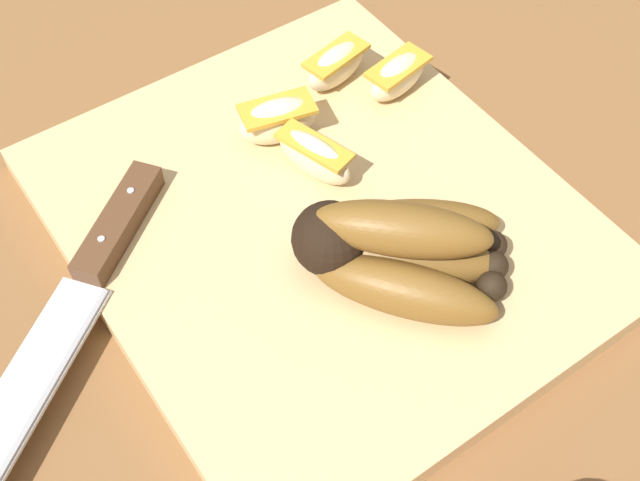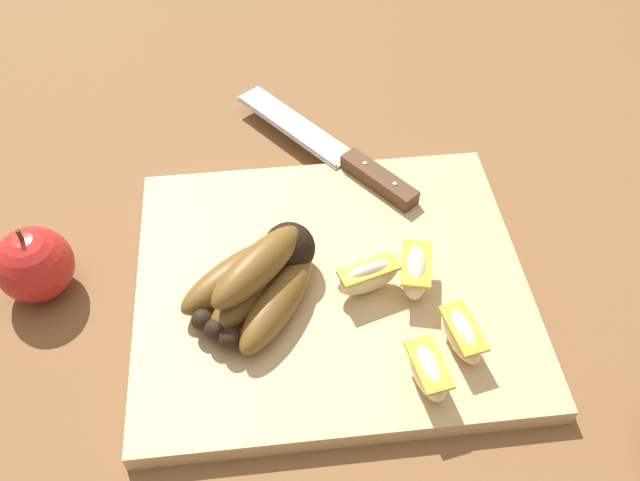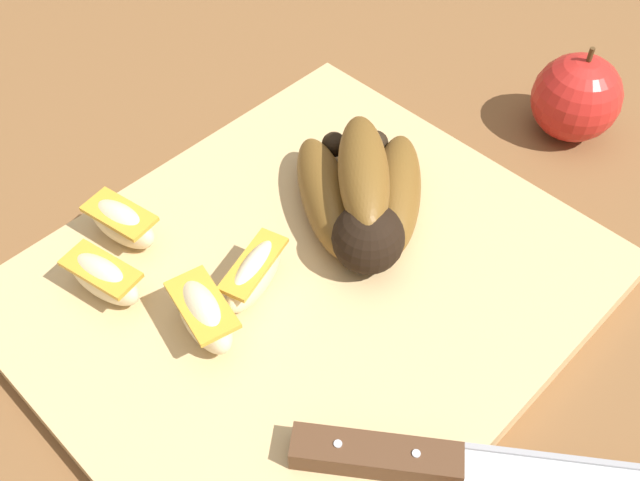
{
  "view_description": "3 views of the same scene",
  "coord_description": "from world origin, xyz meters",
  "views": [
    {
      "loc": [
        0.3,
        -0.2,
        0.48
      ],
      "look_at": [
        0.03,
        -0.02,
        0.03
      ],
      "focal_mm": 45.41,
      "sensor_mm": 36.0,
      "label": 1
    },
    {
      "loc": [
        0.06,
        0.42,
        0.56
      ],
      "look_at": [
        0.01,
        -0.02,
        0.05
      ],
      "focal_mm": 38.55,
      "sensor_mm": 36.0,
      "label": 2
    },
    {
      "loc": [
        -0.22,
        -0.22,
        0.44
      ],
      "look_at": [
        0.01,
        0.0,
        0.05
      ],
      "focal_mm": 41.22,
      "sensor_mm": 36.0,
      "label": 3
    }
  ],
  "objects": [
    {
      "name": "ground_plane",
      "position": [
        0.0,
        0.0,
        0.0
      ],
      "size": [
        6.0,
        6.0,
        0.0
      ],
      "primitive_type": "plane",
      "color": "brown"
    },
    {
      "name": "cutting_board",
      "position": [
        0.0,
        0.01,
        0.01
      ],
      "size": [
        0.38,
        0.33,
        0.02
      ],
      "primitive_type": "cube",
      "color": "tan",
      "rests_on": "ground_plane"
    },
    {
      "name": "banana_bunch",
      "position": [
        0.07,
        0.02,
        0.05
      ],
      "size": [
        0.15,
        0.15,
        0.07
      ],
      "color": "black",
      "rests_on": "cutting_board"
    },
    {
      "name": "chefs_knife",
      "position": [
        -0.04,
        -0.16,
        0.03
      ],
      "size": [
        0.19,
        0.24,
        0.02
      ],
      "color": "silver",
      "rests_on": "cutting_board"
    },
    {
      "name": "apple_wedge_near",
      "position": [
        -0.03,
        0.02,
        0.04
      ],
      "size": [
        0.07,
        0.04,
        0.04
      ],
      "color": "beige",
      "rests_on": "cutting_board"
    },
    {
      "name": "apple_wedge_middle",
      "position": [
        -0.11,
        0.1,
        0.04
      ],
      "size": [
        0.04,
        0.06,
        0.03
      ],
      "color": "beige",
      "rests_on": "cutting_board"
    },
    {
      "name": "apple_wedge_far",
      "position": [
        -0.08,
        0.02,
        0.04
      ],
      "size": [
        0.04,
        0.07,
        0.04
      ],
      "color": "beige",
      "rests_on": "cutting_board"
    },
    {
      "name": "apple_wedge_extra",
      "position": [
        -0.07,
        0.13,
        0.04
      ],
      "size": [
        0.04,
        0.06,
        0.03
      ],
      "color": "beige",
      "rests_on": "cutting_board"
    }
  ]
}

